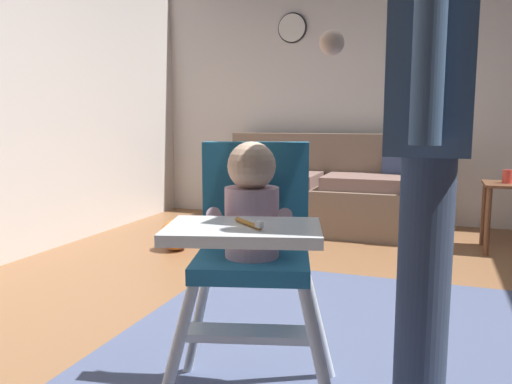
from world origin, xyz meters
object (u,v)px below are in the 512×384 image
Objects in this scene: high_chair at (252,230)px; toy_ball at (175,235)px; side_table at (512,202)px; couch at (325,192)px; wall_clock at (292,28)px; sippy_cup at (507,176)px; adult_standing at (430,124)px.

high_chair is 2.33m from toy_ball.
side_table is at bearing 18.62° from toy_ball.
wall_clock is (-0.46, 0.48, 1.56)m from couch.
sippy_cup is (-0.04, 0.00, 0.19)m from side_table.
side_table is at bearing 75.51° from couch.
wall_clock is (-1.95, 0.86, 1.51)m from side_table.
side_table is 1.78× the size of wall_clock.
adult_standing is 5.85× the size of wall_clock.
high_chair reaches higher than toy_ball.
wall_clock reaches higher than toy_ball.
wall_clock is at bearing 155.69° from sippy_cup.
adult_standing reaches higher than toy_ball.
couch is 3.77× the size of side_table.
couch is 3.09m from high_chair.
side_table is (1.49, -0.38, 0.05)m from couch.
couch is 1.54m from side_table.
sippy_cup is 2.47m from wall_clock.
adult_standing reaches higher than high_chair.
couch is 1.51m from toy_ball.
high_chair is at bearing -54.95° from toy_ball.
couch reaches higher than toy_ball.
sippy_cup is at bearing 143.18° from high_chair.
adult_standing is (0.92, -3.08, 0.64)m from couch.
sippy_cup is (2.35, 0.81, 0.45)m from toy_ball.
sippy_cup is at bearing 180.00° from side_table.
sippy_cup is (1.45, -0.38, 0.24)m from couch.
wall_clock is (-1.38, 3.55, 0.92)m from adult_standing.
wall_clock reaches higher than side_table.
high_chair is at bearing -112.22° from side_table.
sippy_cup is at bearing 18.92° from toy_ball.
high_chair is 2.86m from sippy_cup.
high_chair is 3.92× the size of toy_ball.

